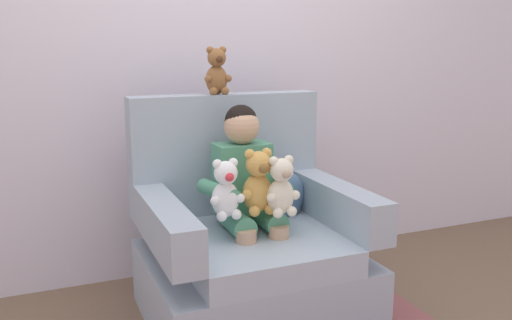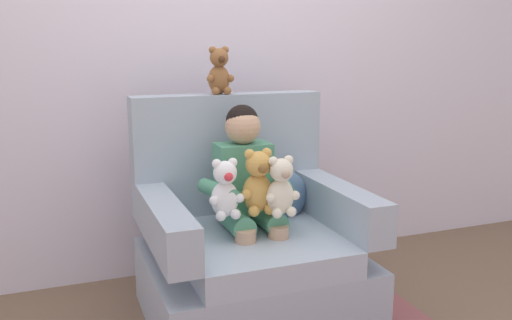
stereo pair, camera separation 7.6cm
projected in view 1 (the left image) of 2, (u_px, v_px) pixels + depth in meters
name	position (u px, v px, depth m)	size (l,w,h in m)	color
ground_plane	(253.00, 317.00, 2.65)	(8.00, 8.00, 0.00)	brown
back_wall	(202.00, 45.00, 3.06)	(6.00, 0.10, 2.60)	silver
armchair	(248.00, 250.00, 2.63)	(0.99, 0.87, 1.06)	#9EADBC
seated_child	(247.00, 184.00, 2.57)	(0.45, 0.39, 0.82)	#4C9370
plush_honey	(258.00, 183.00, 2.44)	(0.18, 0.14, 0.30)	gold
plush_white	(226.00, 191.00, 2.38)	(0.16, 0.13, 0.27)	white
plush_cream	(281.00, 188.00, 2.42)	(0.16, 0.13, 0.27)	silver
plush_brown_on_backrest	(217.00, 72.00, 2.72)	(0.14, 0.12, 0.24)	brown
throw_pillow	(283.00, 196.00, 2.77)	(0.26, 0.12, 0.26)	slate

